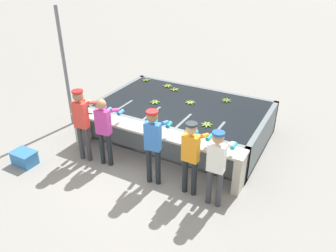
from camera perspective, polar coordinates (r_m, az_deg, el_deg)
name	(u,v)px	position (r m, az deg, el deg)	size (l,w,h in m)	color
ground_plane	(147,168)	(7.49, -3.65, -7.28)	(80.00, 80.00, 0.00)	gray
wash_tank	(182,120)	(8.60, 2.54, 1.13)	(4.27, 2.70, 0.87)	slate
work_ledge	(152,140)	(7.31, -2.87, -2.44)	(4.27, 0.45, 0.87)	#B7B2A3
worker_0	(82,118)	(7.50, -14.76, 1.32)	(0.46, 0.74, 1.74)	#38383D
worker_1	(104,126)	(7.26, -11.03, -0.03)	(0.46, 0.73, 1.62)	#1E2328
worker_2	(153,140)	(6.51, -2.55, -2.46)	(0.47, 0.74, 1.68)	#1E2328
worker_3	(191,152)	(6.27, 4.08, -4.52)	(0.41, 0.72, 1.59)	#1E2328
worker_4	(217,162)	(6.03, 8.49, -6.17)	(0.41, 0.72, 1.59)	#38383D
banana_bunch_floating_0	(155,102)	(8.49, -2.30, 4.18)	(0.26, 0.28, 0.08)	#93BC3D
banana_bunch_floating_1	(226,100)	(8.72, 10.12, 4.42)	(0.28, 0.27, 0.08)	#75A333
banana_bunch_floating_2	(190,102)	(8.49, 3.87, 4.13)	(0.28, 0.28, 0.08)	#9EC642
banana_bunch_floating_3	(146,80)	(10.04, -3.84, 8.01)	(0.27, 0.28, 0.08)	#8CB738
banana_bunch_floating_4	(207,125)	(7.41, 6.74, 0.25)	(0.28, 0.28, 0.08)	#93BC3D
banana_bunch_floating_5	(167,86)	(9.56, -0.09, 7.01)	(0.28, 0.28, 0.08)	#9EC642
banana_bunch_floating_6	(175,90)	(9.29, 1.14, 6.36)	(0.27, 0.27, 0.08)	#93BC3D
knife_0	(93,114)	(8.08, -12.90, 2.09)	(0.34, 0.14, 0.02)	silver
crate	(24,158)	(8.20, -23.73, -5.11)	(0.55, 0.39, 0.32)	#3375B7
support_post_left	(65,69)	(9.13, -17.48, 9.42)	(0.09, 0.09, 3.20)	slate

